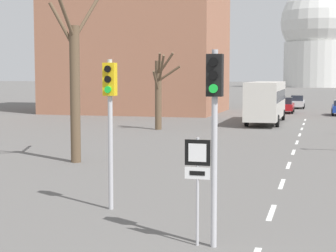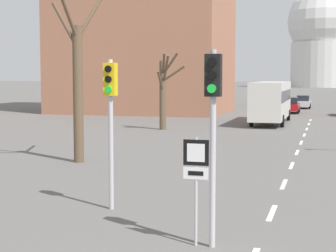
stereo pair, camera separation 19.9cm
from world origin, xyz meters
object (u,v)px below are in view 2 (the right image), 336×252
(traffic_signal_near_left, at_px, (111,105))
(city_bus, at_px, (271,99))
(sedan_mid_centre, at_px, (291,105))
(route_sign_post, at_px, (196,172))
(sedan_near_right, at_px, (303,102))
(traffic_signal_centre_tall, at_px, (213,110))

(traffic_signal_near_left, xyz_separation_m, city_bus, (1.56, 32.12, -1.07))
(sedan_mid_centre, bearing_deg, route_sign_post, -88.91)
(route_sign_post, relative_size, sedan_mid_centre, 0.57)
(traffic_signal_near_left, distance_m, sedan_near_right, 55.65)
(traffic_signal_centre_tall, bearing_deg, sedan_near_right, 90.42)
(sedan_mid_centre, distance_m, city_bus, 14.10)
(traffic_signal_centre_tall, height_order, city_bus, traffic_signal_centre_tall)
(traffic_signal_near_left, relative_size, route_sign_post, 1.74)
(traffic_signal_near_left, xyz_separation_m, sedan_mid_centre, (2.32, 46.15, -2.27))
(route_sign_post, distance_m, sedan_mid_centre, 49.02)
(traffic_signal_centre_tall, height_order, sedan_near_right, traffic_signal_centre_tall)
(traffic_signal_centre_tall, xyz_separation_m, sedan_near_right, (-0.43, 58.37, -2.38))
(traffic_signal_near_left, xyz_separation_m, sedan_near_right, (3.21, 55.51, -2.31))
(sedan_near_right, bearing_deg, sedan_mid_centre, -95.43)
(traffic_signal_centre_tall, xyz_separation_m, city_bus, (-2.08, 34.97, -1.14))
(traffic_signal_near_left, bearing_deg, route_sign_post, -41.30)
(city_bus, bearing_deg, traffic_signal_centre_tall, -86.60)
(sedan_near_right, height_order, city_bus, city_bus)
(route_sign_post, height_order, sedan_near_right, route_sign_post)
(traffic_signal_near_left, bearing_deg, sedan_mid_centre, 87.12)
(city_bus, bearing_deg, sedan_mid_centre, 86.91)
(route_sign_post, bearing_deg, sedan_near_right, 90.04)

